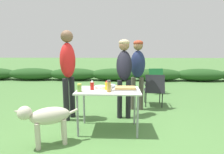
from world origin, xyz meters
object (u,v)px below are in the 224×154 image
Objects in this scene: spice_jar at (109,86)px; standing_person_in_olive_jacket at (138,67)px; standing_person_in_gray_fleece at (124,68)px; mustard_bottle at (107,85)px; camp_chair_green_behind_table at (154,88)px; relish_jar at (79,88)px; ketchup_bottle at (92,85)px; mixing_bowl at (111,86)px; paper_cup_stack at (110,88)px; camp_chair_near_hedge at (154,79)px; dog at (46,118)px; standing_person_in_dark_puffer at (68,66)px; plate_stack at (101,87)px; folding_table at (108,94)px; food_tray at (125,88)px.

standing_person_in_olive_jacket reaches higher than spice_jar.
standing_person_in_gray_fleece is at bearing -122.61° from standing_person_in_olive_jacket.
camp_chair_green_behind_table is at bearing 51.80° from mustard_bottle.
relish_jar is 0.78× the size of ketchup_bottle.
standing_person_in_olive_jacket is 0.77m from camp_chair_green_behind_table.
standing_person_in_gray_fleece reaches higher than mixing_bowl.
relish_jar reaches higher than mixing_bowl.
camp_chair_near_hedge is at bearing 65.33° from paper_cup_stack.
mustard_bottle is (-0.06, 0.05, 0.03)m from paper_cup_stack.
dog is at bearing -127.20° from standing_person_in_olive_jacket.
plate_stack is at bearing -98.91° from standing_person_in_dark_puffer.
mixing_bowl is (0.19, 0.09, 0.01)m from plate_stack.
folding_table is 0.86m from standing_person_in_gray_fleece.
dog is (-0.42, -0.38, -0.37)m from relish_jar.
camp_chair_near_hedge reaches higher than dog.
spice_jar is at bearing -100.57° from paper_cup_stack.
mustard_bottle and ketchup_bottle have the same top height.
standing_person_in_olive_jacket is 1.99× the size of camp_chair_near_hedge.
standing_person_in_gray_fleece reaches higher than paper_cup_stack.
relish_jar is 0.49m from spice_jar.
relish_jar is 3.56m from camp_chair_near_hedge.
folding_table is 1.32× the size of camp_chair_near_hedge.
dog is at bearing -157.54° from spice_jar.
paper_cup_stack is 0.11m from spice_jar.
paper_cup_stack is 1.11m from dog.
mustard_bottle is at bearing 18.36° from relish_jar.
plate_stack is 0.43m from relish_jar.
standing_person_in_dark_puffer reaches higher than standing_person_in_gray_fleece.
paper_cup_stack is at bearing -44.02° from plate_stack.
relish_jar is at bearing -125.25° from standing_person_in_olive_jacket.
folding_table is 0.61× the size of standing_person_in_dark_puffer.
standing_person_in_gray_fleece reaches higher than camp_chair_near_hedge.
mustard_bottle is at bearing -177.35° from food_tray.
standing_person_in_olive_jacket is (0.65, 1.14, 0.21)m from mustard_bottle.
camp_chair_near_hedge is (1.53, 2.75, -0.29)m from plate_stack.
camp_chair_green_behind_table is at bearing 55.63° from spice_jar.
ketchup_bottle is (0.19, 0.15, 0.02)m from relish_jar.
standing_person_in_dark_puffer reaches higher than relish_jar.
dog is at bearing -138.13° from relish_jar.
plate_stack is 1.10× the size of spice_jar.
mustard_bottle is 0.10× the size of standing_person_in_olive_jacket.
mixing_bowl is 1.69× the size of paper_cup_stack.
folding_table is 3.18m from camp_chair_near_hedge.
relish_jar reaches higher than camp_chair_green_behind_table.
standing_person_in_dark_puffer reaches higher than dog.
ketchup_bottle is at bearing 170.18° from paper_cup_stack.
folding_table is 6.35× the size of ketchup_bottle.
mustard_bottle reaches higher than food_tray.
plate_stack is 0.26× the size of camp_chair_near_hedge.
spice_jar reaches higher than folding_table.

